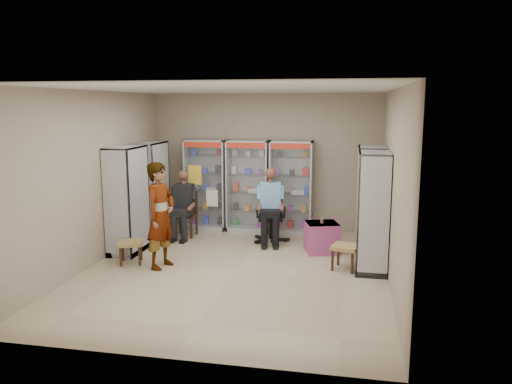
% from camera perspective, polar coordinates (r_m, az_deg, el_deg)
% --- Properties ---
extents(floor, '(6.00, 6.00, 0.00)m').
position_cam_1_polar(floor, '(8.49, -2.39, -9.01)').
color(floor, tan).
rests_on(floor, ground).
extents(room_shell, '(5.02, 6.02, 3.01)m').
position_cam_1_polar(room_shell, '(8.07, -2.49, 4.33)').
color(room_shell, tan).
rests_on(room_shell, ground).
extents(cabinet_back_left, '(0.90, 0.50, 2.00)m').
position_cam_1_polar(cabinet_back_left, '(11.15, -5.69, 0.83)').
color(cabinet_back_left, '#A4A6AB').
rests_on(cabinet_back_left, floor).
extents(cabinet_back_mid, '(0.90, 0.50, 2.00)m').
position_cam_1_polar(cabinet_back_mid, '(10.92, -0.91, 0.68)').
color(cabinet_back_mid, '#ACAFB3').
rests_on(cabinet_back_mid, floor).
extents(cabinet_back_right, '(0.90, 0.50, 2.00)m').
position_cam_1_polar(cabinet_back_right, '(10.76, 4.05, 0.53)').
color(cabinet_back_right, '#A5A7AC').
rests_on(cabinet_back_right, floor).
extents(cabinet_right_far, '(0.90, 0.50, 2.00)m').
position_cam_1_polar(cabinet_right_far, '(9.58, 12.93, -0.88)').
color(cabinet_right_far, '#B3B4BA').
rests_on(cabinet_right_far, floor).
extents(cabinet_right_near, '(0.90, 0.50, 2.00)m').
position_cam_1_polar(cabinet_right_near, '(8.50, 13.16, -2.25)').
color(cabinet_right_near, '#A7A9AF').
rests_on(cabinet_right_near, floor).
extents(cabinet_left_far, '(0.90, 0.50, 2.00)m').
position_cam_1_polar(cabinet_left_far, '(10.60, -11.96, 0.19)').
color(cabinet_left_far, '#B7B9BF').
rests_on(cabinet_left_far, floor).
extents(cabinet_left_near, '(0.90, 0.50, 2.00)m').
position_cam_1_polar(cabinet_left_near, '(9.61, -14.50, -0.91)').
color(cabinet_left_near, silver).
rests_on(cabinet_left_near, floor).
extents(wooden_chair, '(0.42, 0.42, 0.94)m').
position_cam_1_polar(wooden_chair, '(10.64, -8.06, -2.56)').
color(wooden_chair, '#302112').
rests_on(wooden_chair, floor).
extents(seated_customer, '(0.44, 0.60, 1.34)m').
position_cam_1_polar(seated_customer, '(10.55, -8.17, -1.56)').
color(seated_customer, black).
rests_on(seated_customer, floor).
extents(office_chair, '(0.70, 0.70, 1.12)m').
position_cam_1_polar(office_chair, '(10.11, 1.69, -2.61)').
color(office_chair, black).
rests_on(office_chair, floor).
extents(seated_shopkeeper, '(0.56, 0.72, 1.43)m').
position_cam_1_polar(seated_shopkeeper, '(10.03, 1.65, -1.82)').
color(seated_shopkeeper, '#6490C7').
rests_on(seated_shopkeeper, floor).
extents(pink_trunk, '(0.73, 0.71, 0.57)m').
position_cam_1_polar(pink_trunk, '(9.55, 7.52, -5.16)').
color(pink_trunk, '#AD4596').
rests_on(pink_trunk, floor).
extents(tea_glass, '(0.07, 0.07, 0.10)m').
position_cam_1_polar(tea_glass, '(9.45, 7.55, -3.24)').
color(tea_glass, '#541507').
rests_on(tea_glass, pink_trunk).
extents(woven_stool_a, '(0.52, 0.52, 0.42)m').
position_cam_1_polar(woven_stool_a, '(8.65, 10.15, -7.34)').
color(woven_stool_a, '#A68246').
rests_on(woven_stool_a, floor).
extents(woven_stool_b, '(0.50, 0.50, 0.39)m').
position_cam_1_polar(woven_stool_b, '(9.11, -14.09, -6.69)').
color(woven_stool_b, olive).
rests_on(woven_stool_b, floor).
extents(standing_man, '(0.58, 0.75, 1.82)m').
position_cam_1_polar(standing_man, '(8.60, -10.84, -2.65)').
color(standing_man, '#99999C').
rests_on(standing_man, floor).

